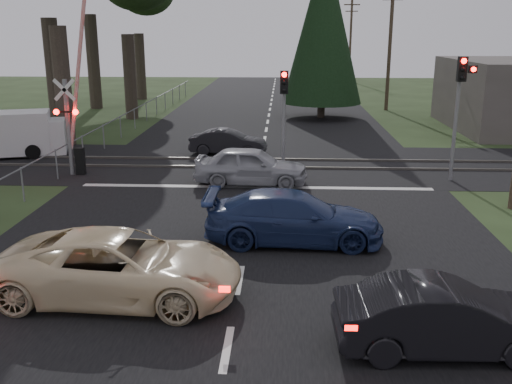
# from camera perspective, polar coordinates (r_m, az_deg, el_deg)

# --- Properties ---
(ground) EXTENTS (120.00, 120.00, 0.00)m
(ground) POSITION_cam_1_polar(r_m,az_deg,el_deg) (13.45, -1.68, -8.80)
(ground) COLOR #233116
(ground) RESTS_ON ground
(road) EXTENTS (14.00, 100.00, 0.01)m
(road) POSITION_cam_1_polar(r_m,az_deg,el_deg) (22.90, 0.21, 1.68)
(road) COLOR black
(road) RESTS_ON ground
(rail_corridor) EXTENTS (120.00, 8.00, 0.01)m
(rail_corridor) POSITION_cam_1_polar(r_m,az_deg,el_deg) (24.85, 0.41, 2.81)
(rail_corridor) COLOR black
(rail_corridor) RESTS_ON ground
(stop_line) EXTENTS (13.00, 0.35, 0.00)m
(stop_line) POSITION_cam_1_polar(r_m,az_deg,el_deg) (21.16, -0.00, 0.51)
(stop_line) COLOR silver
(stop_line) RESTS_ON ground
(rail_near) EXTENTS (120.00, 0.12, 0.10)m
(rail_near) POSITION_cam_1_polar(r_m,az_deg,el_deg) (24.06, 0.34, 2.48)
(rail_near) COLOR #59544C
(rail_near) RESTS_ON ground
(rail_far) EXTENTS (120.00, 0.12, 0.10)m
(rail_far) POSITION_cam_1_polar(r_m,az_deg,el_deg) (25.62, 0.49, 3.31)
(rail_far) COLOR #59544C
(rail_far) RESTS_ON ground
(crossing_signal) EXTENTS (1.62, 0.38, 6.96)m
(crossing_signal) POSITION_cam_1_polar(r_m,az_deg,el_deg) (23.74, -17.76, 6.49)
(crossing_signal) COLOR slate
(crossing_signal) RESTS_ON ground
(traffic_signal_right) EXTENTS (0.68, 0.48, 4.70)m
(traffic_signal_right) POSITION_cam_1_polar(r_m,az_deg,el_deg) (22.75, 19.77, 9.14)
(traffic_signal_right) COLOR slate
(traffic_signal_right) RESTS_ON ground
(traffic_signal_center) EXTENTS (0.32, 0.48, 4.10)m
(traffic_signal_center) POSITION_cam_1_polar(r_m,az_deg,el_deg) (23.04, 2.81, 8.83)
(traffic_signal_center) COLOR slate
(traffic_signal_center) RESTS_ON ground
(utility_pole_mid) EXTENTS (1.80, 0.26, 9.00)m
(utility_pole_mid) POSITION_cam_1_polar(r_m,az_deg,el_deg) (42.86, 13.25, 14.25)
(utility_pole_mid) COLOR #4C3D2D
(utility_pole_mid) RESTS_ON ground
(utility_pole_far) EXTENTS (1.80, 0.26, 9.00)m
(utility_pole_far) POSITION_cam_1_polar(r_m,az_deg,el_deg) (67.61, 9.43, 14.88)
(utility_pole_far) COLOR #4C3D2D
(utility_pole_far) RESTS_ON ground
(conifer_tree) EXTENTS (5.20, 5.20, 11.00)m
(conifer_tree) POSITION_cam_1_polar(r_m,az_deg,el_deg) (38.27, 6.78, 16.30)
(conifer_tree) COLOR #473D33
(conifer_tree) RESTS_ON ground
(fence_left) EXTENTS (0.10, 36.00, 1.20)m
(fence_left) POSITION_cam_1_polar(r_m,az_deg,el_deg) (36.22, -11.41, 6.62)
(fence_left) COLOR slate
(fence_left) RESTS_ON ground
(cream_coupe) EXTENTS (5.35, 2.69, 1.45)m
(cream_coupe) POSITION_cam_1_polar(r_m,az_deg,el_deg) (12.69, -13.48, -7.24)
(cream_coupe) COLOR beige
(cream_coupe) RESTS_ON ground
(dark_hatchback) EXTENTS (3.97, 1.49, 1.30)m
(dark_hatchback) POSITION_cam_1_polar(r_m,az_deg,el_deg) (10.98, 18.38, -11.88)
(dark_hatchback) COLOR black
(dark_hatchback) RESTS_ON ground
(silver_car) EXTENTS (4.32, 1.97, 1.44)m
(silver_car) POSITION_cam_1_polar(r_m,az_deg,el_deg) (21.36, -0.49, 2.61)
(silver_car) COLOR #999AA0
(silver_car) RESTS_ON ground
(blue_sedan) EXTENTS (4.87, 2.04, 1.40)m
(blue_sedan) POSITION_cam_1_polar(r_m,az_deg,el_deg) (15.56, 3.79, -2.57)
(blue_sedan) COLOR navy
(blue_sedan) RESTS_ON ground
(dark_car_far) EXTENTS (3.64, 1.55, 1.17)m
(dark_car_far) POSITION_cam_1_polar(r_m,az_deg,el_deg) (26.74, -2.79, 4.99)
(dark_car_far) COLOR black
(dark_car_far) RESTS_ON ground
(white_van) EXTENTS (5.55, 3.44, 2.05)m
(white_van) POSITION_cam_1_polar(r_m,az_deg,el_deg) (28.58, -23.63, 5.31)
(white_van) COLOR silver
(white_van) RESTS_ON ground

